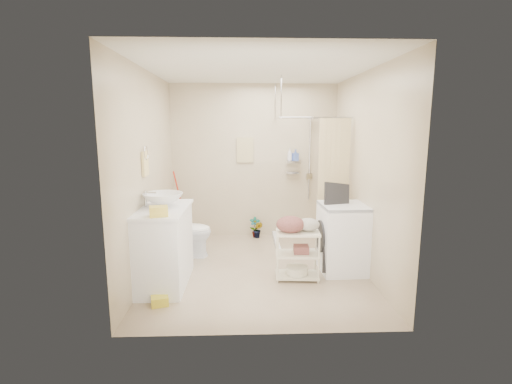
{
  "coord_description": "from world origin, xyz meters",
  "views": [
    {
      "loc": [
        -0.19,
        -4.74,
        1.9
      ],
      "look_at": [
        -0.01,
        0.25,
        1.01
      ],
      "focal_mm": 26.0,
      "sensor_mm": 36.0,
      "label": 1
    }
  ],
  "objects_px": {
    "toilet": "(186,231)",
    "laundry_rack": "(297,251)",
    "washing_machine": "(344,238)",
    "vanity": "(163,246)"
  },
  "relations": [
    {
      "from": "vanity",
      "to": "toilet",
      "type": "relative_size",
      "value": 1.42
    },
    {
      "from": "washing_machine",
      "to": "vanity",
      "type": "bearing_deg",
      "value": -173.05
    },
    {
      "from": "laundry_rack",
      "to": "washing_machine",
      "type": "bearing_deg",
      "value": 25.01
    },
    {
      "from": "vanity",
      "to": "toilet",
      "type": "distance_m",
      "value": 1.0
    },
    {
      "from": "vanity",
      "to": "toilet",
      "type": "xyz_separation_m",
      "value": [
        0.12,
        0.99,
        -0.09
      ]
    },
    {
      "from": "toilet",
      "to": "washing_machine",
      "type": "relative_size",
      "value": 0.85
    },
    {
      "from": "toilet",
      "to": "laundry_rack",
      "type": "xyz_separation_m",
      "value": [
        1.52,
        -0.89,
        -0.01
      ]
    },
    {
      "from": "vanity",
      "to": "laundry_rack",
      "type": "distance_m",
      "value": 1.65
    },
    {
      "from": "toilet",
      "to": "washing_machine",
      "type": "height_order",
      "value": "washing_machine"
    },
    {
      "from": "toilet",
      "to": "laundry_rack",
      "type": "height_order",
      "value": "toilet"
    }
  ]
}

